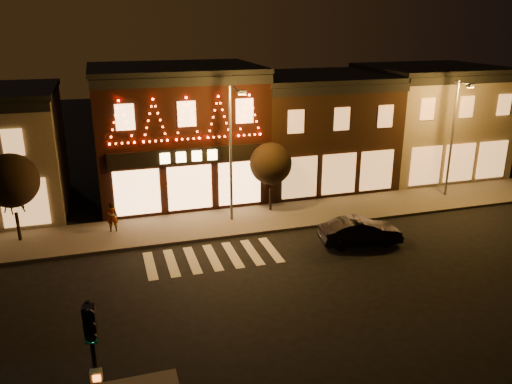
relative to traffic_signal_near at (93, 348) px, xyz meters
name	(u,v)px	position (x,y,z in m)	size (l,w,h in m)	color
ground	(233,298)	(5.31, 6.57, -3.19)	(120.00, 120.00, 0.00)	black
sidewalk_far	(232,222)	(7.31, 14.57, -3.11)	(44.00, 4.00, 0.15)	#47423D
building_pulp	(177,132)	(5.31, 20.55, 0.98)	(10.20, 8.34, 8.30)	black
building_right_a	(315,129)	(14.81, 20.56, 0.58)	(9.20, 8.28, 7.50)	#372013
building_right_b	(427,120)	(23.81, 20.56, 0.73)	(9.20, 8.28, 7.80)	#695E4B
traffic_signal_near	(93,348)	(0.00, 0.00, 0.00)	(0.33, 0.45, 4.31)	black
streetlamp_mid	(232,145)	(7.39, 14.56, 1.37)	(0.60, 1.73, 7.51)	#59595E
streetlamp_right	(455,130)	(21.62, 14.67, 1.26)	(0.62, 1.68, 7.32)	#59595E
tree_left	(11,181)	(-3.84, 15.21, 0.17)	(2.74, 2.74, 4.58)	black
tree_right	(271,164)	(9.94, 15.58, -0.16)	(2.45, 2.45, 4.10)	black
dark_sedan	(360,232)	(12.90, 9.92, -2.50)	(1.45, 4.15, 1.37)	black
pedestrian	(112,217)	(0.83, 14.99, -2.22)	(0.60, 0.39, 1.63)	gray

